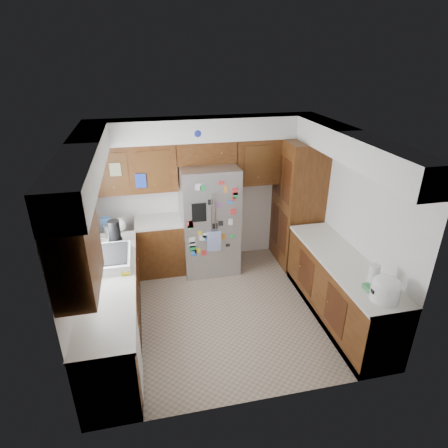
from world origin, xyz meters
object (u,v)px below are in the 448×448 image
(fridge, at_px, (209,219))
(paper_towel, at_px, (374,275))
(rice_cooker, at_px, (386,288))
(pantry, at_px, (297,203))

(fridge, bearing_deg, paper_towel, -56.30)
(fridge, height_order, rice_cooker, fridge)
(rice_cooker, height_order, paper_towel, rice_cooker)
(rice_cooker, xyz_separation_m, paper_towel, (0.03, 0.27, -0.01))
(rice_cooker, bearing_deg, pantry, 89.99)
(fridge, distance_m, rice_cooker, 2.97)
(fridge, xyz_separation_m, paper_towel, (1.52, -2.29, 0.15))
(rice_cooker, bearing_deg, fridge, 120.38)
(paper_towel, bearing_deg, fridge, 123.70)
(pantry, relative_size, paper_towel, 8.01)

